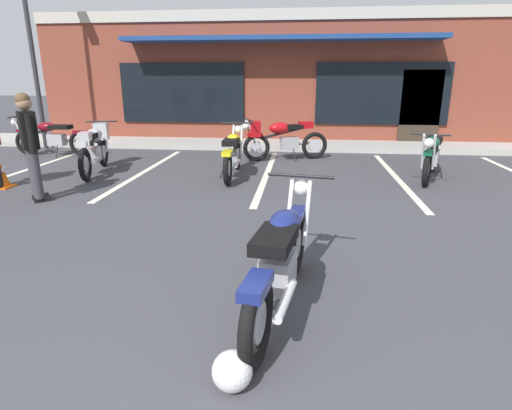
# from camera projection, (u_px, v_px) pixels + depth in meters

# --- Properties ---
(ground_plane) EXTENTS (80.00, 80.00, 0.00)m
(ground_plane) POSITION_uv_depth(u_px,v_px,m) (235.00, 255.00, 4.62)
(ground_plane) COLOR #3D3D42
(sidewalk_kerb) EXTENTS (22.00, 1.80, 0.14)m
(sidewalk_kerb) POSITION_uv_depth(u_px,v_px,m) (278.00, 144.00, 11.91)
(sidewalk_kerb) COLOR #A8A59E
(sidewalk_kerb) RESTS_ON ground_plane
(brick_storefront_building) EXTENTS (14.39, 7.04, 3.70)m
(brick_storefront_building) POSITION_uv_depth(u_px,v_px,m) (285.00, 79.00, 14.79)
(brick_storefront_building) COLOR brown
(brick_storefront_building) RESTS_ON ground_plane
(painted_stall_lines) EXTENTS (10.39, 4.80, 0.01)m
(painted_stall_lines) POSITION_uv_depth(u_px,v_px,m) (267.00, 174.00, 8.51)
(painted_stall_lines) COLOR silver
(painted_stall_lines) RESTS_ON ground_plane
(motorcycle_foreground_classic) EXTENTS (0.74, 2.10, 0.98)m
(motorcycle_foreground_classic) POSITION_uv_depth(u_px,v_px,m) (281.00, 258.00, 3.42)
(motorcycle_foreground_classic) COLOR black
(motorcycle_foreground_classic) RESTS_ON ground_plane
(motorcycle_red_sportbike) EXTENTS (1.04, 2.02, 0.98)m
(motorcycle_red_sportbike) POSITION_uv_depth(u_px,v_px,m) (431.00, 155.00, 7.98)
(motorcycle_red_sportbike) COLOR black
(motorcycle_red_sportbike) RESTS_ON ground_plane
(motorcycle_black_cruiser) EXTENTS (0.86, 2.08, 0.98)m
(motorcycle_black_cruiser) POSITION_uv_depth(u_px,v_px,m) (95.00, 147.00, 8.55)
(motorcycle_black_cruiser) COLOR black
(motorcycle_black_cruiser) RESTS_ON ground_plane
(motorcycle_silver_naked) EXTENTS (0.66, 2.11, 0.98)m
(motorcycle_silver_naked) POSITION_uv_depth(u_px,v_px,m) (233.00, 153.00, 8.17)
(motorcycle_silver_naked) COLOR black
(motorcycle_silver_naked) RESTS_ON ground_plane
(motorcycle_green_cafe_racer) EXTENTS (2.02, 1.04, 0.98)m
(motorcycle_green_cafe_racer) POSITION_uv_depth(u_px,v_px,m) (281.00, 138.00, 9.78)
(motorcycle_green_cafe_racer) COLOR black
(motorcycle_green_cafe_racer) RESTS_ON ground_plane
(motorcycle_orange_scrambler) EXTENTS (2.11, 0.66, 0.98)m
(motorcycle_orange_scrambler) POSITION_uv_depth(u_px,v_px,m) (53.00, 137.00, 10.38)
(motorcycle_orange_scrambler) COLOR black
(motorcycle_orange_scrambler) RESTS_ON ground_plane
(person_in_black_shirt) EXTENTS (0.47, 0.52, 1.68)m
(person_in_black_shirt) POSITION_uv_depth(u_px,v_px,m) (30.00, 141.00, 6.39)
(person_in_black_shirt) COLOR black
(person_in_black_shirt) RESTS_ON ground_plane
(helmet_on_pavement) EXTENTS (0.26, 0.26, 0.26)m
(helmet_on_pavement) POSITION_uv_depth(u_px,v_px,m) (232.00, 371.00, 2.60)
(helmet_on_pavement) COLOR silver
(helmet_on_pavement) RESTS_ON ground_plane
(traffic_cone) EXTENTS (0.34, 0.34, 0.53)m
(traffic_cone) POSITION_uv_depth(u_px,v_px,m) (0.00, 173.00, 7.39)
(traffic_cone) COLOR orange
(traffic_cone) RESTS_ON ground_plane
(parking_lot_lamp_post) EXTENTS (0.24, 0.76, 5.50)m
(parking_lot_lamp_post) POSITION_uv_depth(u_px,v_px,m) (24.00, 10.00, 10.44)
(parking_lot_lamp_post) COLOR #2D2D33
(parking_lot_lamp_post) RESTS_ON ground_plane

